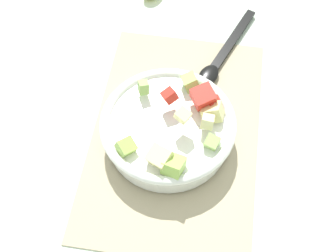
# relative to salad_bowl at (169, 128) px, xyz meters

# --- Properties ---
(ground_plane) EXTENTS (2.40, 2.40, 0.00)m
(ground_plane) POSITION_rel_salad_bowl_xyz_m (0.01, -0.01, -0.04)
(ground_plane) COLOR silver
(placemat) EXTENTS (0.47, 0.30, 0.01)m
(placemat) POSITION_rel_salad_bowl_xyz_m (0.01, -0.01, -0.04)
(placemat) COLOR tan
(placemat) RESTS_ON ground_plane
(salad_bowl) EXTENTS (0.24, 0.24, 0.11)m
(salad_bowl) POSITION_rel_salad_bowl_xyz_m (0.00, 0.00, 0.00)
(salad_bowl) COLOR white
(salad_bowl) RESTS_ON placemat
(serving_spoon) EXTENTS (0.23, 0.11, 0.01)m
(serving_spoon) POSITION_rel_salad_bowl_xyz_m (0.20, -0.07, -0.03)
(serving_spoon) COLOR black
(serving_spoon) RESTS_ON placemat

